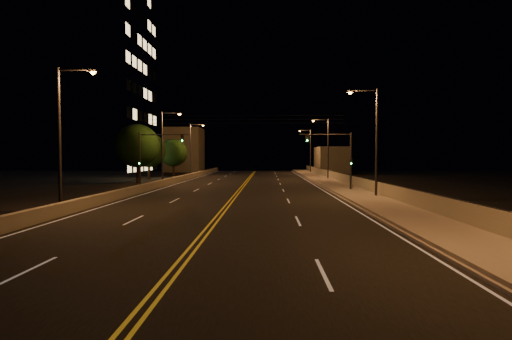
{
  "coord_description": "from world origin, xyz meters",
  "views": [
    {
      "loc": [
        2.82,
        -9.51,
        3.52
      ],
      "look_at": [
        2.0,
        18.0,
        2.5
      ],
      "focal_mm": 26.0,
      "sensor_mm": 36.0,
      "label": 1
    }
  ],
  "objects_px": {
    "streetlight_5": "(164,143)",
    "tree_0": "(137,146)",
    "streetlight_6": "(192,146)",
    "tree_1": "(149,150)",
    "streetlight_3": "(309,148)",
    "streetlight_2": "(326,145)",
    "tree_2": "(173,153)",
    "streetlight_4": "(64,129)",
    "traffic_signal_right": "(340,154)",
    "streetlight_1": "(373,135)",
    "building_tower": "(67,80)",
    "traffic_signal_left": "(150,154)"
  },
  "relations": [
    {
      "from": "streetlight_1",
      "to": "traffic_signal_right",
      "type": "bearing_deg",
      "value": 105.08
    },
    {
      "from": "streetlight_2",
      "to": "streetlight_6",
      "type": "bearing_deg",
      "value": 159.96
    },
    {
      "from": "streetlight_1",
      "to": "streetlight_4",
      "type": "distance_m",
      "value": 22.81
    },
    {
      "from": "streetlight_5",
      "to": "tree_0",
      "type": "height_order",
      "value": "streetlight_5"
    },
    {
      "from": "building_tower",
      "to": "tree_0",
      "type": "height_order",
      "value": "building_tower"
    },
    {
      "from": "streetlight_6",
      "to": "tree_0",
      "type": "relative_size",
      "value": 1.17
    },
    {
      "from": "streetlight_2",
      "to": "streetlight_3",
      "type": "xyz_separation_m",
      "value": [
        0.0,
        22.01,
        0.0
      ]
    },
    {
      "from": "traffic_signal_left",
      "to": "tree_0",
      "type": "bearing_deg",
      "value": 114.56
    },
    {
      "from": "tree_2",
      "to": "streetlight_6",
      "type": "bearing_deg",
      "value": -30.23
    },
    {
      "from": "streetlight_5",
      "to": "tree_1",
      "type": "height_order",
      "value": "streetlight_5"
    },
    {
      "from": "traffic_signal_right",
      "to": "tree_2",
      "type": "bearing_deg",
      "value": 129.8
    },
    {
      "from": "streetlight_1",
      "to": "building_tower",
      "type": "relative_size",
      "value": 0.28
    },
    {
      "from": "streetlight_3",
      "to": "tree_0",
      "type": "relative_size",
      "value": 1.17
    },
    {
      "from": "tree_0",
      "to": "tree_1",
      "type": "relative_size",
      "value": 1.1
    },
    {
      "from": "streetlight_6",
      "to": "traffic_signal_left",
      "type": "height_order",
      "value": "streetlight_6"
    },
    {
      "from": "streetlight_4",
      "to": "tree_1",
      "type": "relative_size",
      "value": 1.29
    },
    {
      "from": "traffic_signal_right",
      "to": "streetlight_2",
      "type": "bearing_deg",
      "value": 85.19
    },
    {
      "from": "streetlight_3",
      "to": "traffic_signal_right",
      "type": "relative_size",
      "value": 1.54
    },
    {
      "from": "streetlight_2",
      "to": "streetlight_3",
      "type": "distance_m",
      "value": 22.01
    },
    {
      "from": "streetlight_4",
      "to": "streetlight_5",
      "type": "xyz_separation_m",
      "value": [
        0.0,
        22.81,
        0.0
      ]
    },
    {
      "from": "traffic_signal_right",
      "to": "streetlight_1",
      "type": "bearing_deg",
      "value": -74.92
    },
    {
      "from": "tree_0",
      "to": "tree_2",
      "type": "relative_size",
      "value": 1.17
    },
    {
      "from": "streetlight_6",
      "to": "building_tower",
      "type": "height_order",
      "value": "building_tower"
    },
    {
      "from": "traffic_signal_right",
      "to": "tree_0",
      "type": "height_order",
      "value": "tree_0"
    },
    {
      "from": "streetlight_5",
      "to": "streetlight_6",
      "type": "bearing_deg",
      "value": 90.0
    },
    {
      "from": "traffic_signal_left",
      "to": "tree_2",
      "type": "xyz_separation_m",
      "value": [
        -4.91,
        28.39,
        0.44
      ]
    },
    {
      "from": "streetlight_2",
      "to": "tree_1",
      "type": "distance_m",
      "value": 26.75
    },
    {
      "from": "streetlight_3",
      "to": "streetlight_5",
      "type": "height_order",
      "value": "same"
    },
    {
      "from": "streetlight_3",
      "to": "tree_1",
      "type": "xyz_separation_m",
      "value": [
        -26.72,
        -20.83,
        -0.8
      ]
    },
    {
      "from": "streetlight_6",
      "to": "tree_1",
      "type": "relative_size",
      "value": 1.29
    },
    {
      "from": "streetlight_6",
      "to": "tree_0",
      "type": "xyz_separation_m",
      "value": [
        -4.39,
        -14.09,
        -0.34
      ]
    },
    {
      "from": "streetlight_5",
      "to": "traffic_signal_left",
      "type": "distance_m",
      "value": 9.48
    },
    {
      "from": "streetlight_2",
      "to": "traffic_signal_left",
      "type": "bearing_deg",
      "value": -137.83
    },
    {
      "from": "building_tower",
      "to": "streetlight_3",
      "type": "bearing_deg",
      "value": 25.31
    },
    {
      "from": "streetlight_4",
      "to": "traffic_signal_left",
      "type": "bearing_deg",
      "value": 85.15
    },
    {
      "from": "streetlight_5",
      "to": "tree_1",
      "type": "bearing_deg",
      "value": 117.2
    },
    {
      "from": "traffic_signal_left",
      "to": "building_tower",
      "type": "distance_m",
      "value": 31.48
    },
    {
      "from": "building_tower",
      "to": "tree_2",
      "type": "relative_size",
      "value": 4.85
    },
    {
      "from": "streetlight_5",
      "to": "streetlight_1",
      "type": "bearing_deg",
      "value": -35.03
    },
    {
      "from": "streetlight_2",
      "to": "streetlight_3",
      "type": "relative_size",
      "value": 1.0
    },
    {
      "from": "streetlight_2",
      "to": "building_tower",
      "type": "bearing_deg",
      "value": 175.7
    },
    {
      "from": "streetlight_5",
      "to": "streetlight_6",
      "type": "relative_size",
      "value": 1.0
    },
    {
      "from": "streetlight_5",
      "to": "tree_2",
      "type": "bearing_deg",
      "value": 101.15
    },
    {
      "from": "streetlight_6",
      "to": "tree_0",
      "type": "height_order",
      "value": "streetlight_6"
    },
    {
      "from": "streetlight_2",
      "to": "tree_0",
      "type": "bearing_deg",
      "value": -166.35
    },
    {
      "from": "streetlight_1",
      "to": "streetlight_4",
      "type": "xyz_separation_m",
      "value": [
        -21.44,
        -7.78,
        0.0
      ]
    },
    {
      "from": "streetlight_3",
      "to": "traffic_signal_right",
      "type": "bearing_deg",
      "value": -92.19
    },
    {
      "from": "tree_2",
      "to": "tree_0",
      "type": "bearing_deg",
      "value": -92.19
    },
    {
      "from": "traffic_signal_right",
      "to": "tree_1",
      "type": "relative_size",
      "value": 0.83
    },
    {
      "from": "streetlight_3",
      "to": "tree_1",
      "type": "height_order",
      "value": "streetlight_3"
    }
  ]
}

